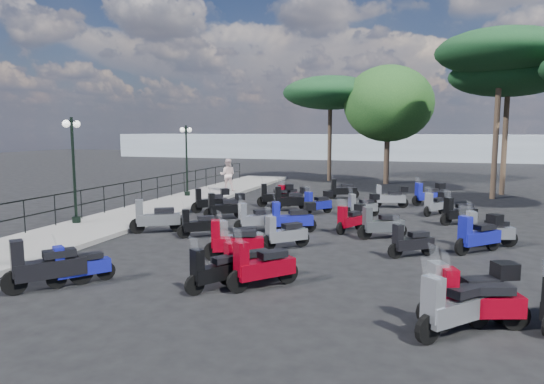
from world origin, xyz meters
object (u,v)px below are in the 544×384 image
(scooter_6, at_px, (262,267))
(scooter_27, at_px, (479,235))
(scooter_31, at_px, (291,199))
(broadleaf_tree, at_px, (388,104))
(scooter_3, at_px, (156,218))
(pine_1, at_px, (501,52))
(scooter_11, at_px, (288,196))
(scooter_22, at_px, (459,213))
(scooter_30, at_px, (284,234))
(scooter_5, at_px, (276,196))
(lamp_post_2, at_px, (187,156))
(scooter_10, at_px, (318,203))
(scooter_7, at_px, (248,264))
(scooter_17, at_px, (342,190))
(scooter_15, at_px, (381,225))
(scooter_16, at_px, (363,206))
(lamp_post_1, at_px, (74,163))
(scooter_14, at_px, (292,218))
(pedestrian_far, at_px, (228,175))
(scooter_4, at_px, (211,201))
(pine_0, at_px, (509,77))
(scooter_12, at_px, (215,271))
(scooter_24, at_px, (477,303))
(scooter_9, at_px, (255,219))
(scooter_32, at_px, (225,206))
(scooter_29, at_px, (429,194))
(scooter_20, at_px, (411,242))
(scooter_21, at_px, (351,219))
(scooter_2, at_px, (199,225))
(scooter_26, at_px, (487,231))
(scooter_0, at_px, (46,267))
(scooter_28, at_px, (435,204))
(scooter_23, at_px, (390,197))
(scooter_13, at_px, (234,242))
(pine_2, at_px, (330,93))
(scooter_1, at_px, (80,266))

(scooter_6, relative_size, scooter_27, 1.00)
(scooter_31, distance_m, broadleaf_tree, 13.56)
(scooter_3, distance_m, pine_1, 18.70)
(scooter_6, xyz_separation_m, pine_1, (6.70, 17.05, 6.84))
(scooter_11, relative_size, scooter_22, 1.09)
(scooter_30, bearing_deg, scooter_5, -27.32)
(lamp_post_2, height_order, scooter_10, lamp_post_2)
(scooter_7, distance_m, scooter_17, 14.29)
(scooter_15, relative_size, scooter_16, 1.17)
(lamp_post_1, relative_size, scooter_14, 2.39)
(pedestrian_far, relative_size, scooter_4, 1.21)
(scooter_3, xyz_separation_m, pine_0, (12.71, 14.47, 5.79))
(scooter_12, relative_size, scooter_24, 0.79)
(scooter_31, relative_size, pine_1, 0.19)
(scooter_5, bearing_deg, scooter_9, 164.00)
(scooter_15, height_order, scooter_32, scooter_15)
(lamp_post_2, height_order, pedestrian_far, lamp_post_2)
(scooter_11, bearing_deg, scooter_29, -140.50)
(scooter_29, bearing_deg, scooter_17, 45.14)
(scooter_20, bearing_deg, scooter_17, -18.47)
(scooter_14, xyz_separation_m, scooter_21, (1.87, 0.73, -0.06))
(scooter_3, relative_size, scooter_17, 1.06)
(scooter_2, distance_m, pine_0, 19.25)
(scooter_10, relative_size, scooter_27, 0.94)
(scooter_3, bearing_deg, scooter_26, -114.65)
(scooter_12, height_order, scooter_24, scooter_24)
(scooter_9, height_order, scooter_15, scooter_15)
(scooter_24, bearing_deg, lamp_post_2, 24.54)
(scooter_21, xyz_separation_m, broadleaf_tree, (-0.05, 15.99, 4.72))
(scooter_14, bearing_deg, scooter_0, 126.37)
(scooter_17, bearing_deg, scooter_28, -152.87)
(scooter_16, relative_size, scooter_27, 0.92)
(pedestrian_far, distance_m, scooter_29, 10.69)
(scooter_24, bearing_deg, pine_0, -27.31)
(scooter_9, distance_m, scooter_23, 7.89)
(scooter_3, distance_m, scooter_10, 6.93)
(scooter_11, bearing_deg, scooter_13, 118.50)
(scooter_15, height_order, pine_2, pine_2)
(scooter_5, xyz_separation_m, pine_0, (10.49, 7.77, 5.79))
(scooter_5, bearing_deg, scooter_1, 149.90)
(scooter_27, relative_size, scooter_28, 1.04)
(scooter_32, bearing_deg, lamp_post_2, 6.52)
(scooter_20, bearing_deg, scooter_12, 99.41)
(scooter_28, relative_size, broadleaf_tree, 0.18)
(scooter_4, relative_size, scooter_24, 0.85)
(scooter_3, bearing_deg, scooter_27, -119.11)
(scooter_6, xyz_separation_m, scooter_24, (4.30, -1.01, 0.00))
(scooter_7, bearing_deg, pedestrian_far, -22.47)
(scooter_7, height_order, pine_0, pine_0)
(scooter_9, bearing_deg, scooter_17, -48.49)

